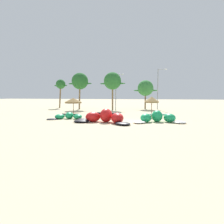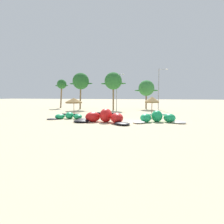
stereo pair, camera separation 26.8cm
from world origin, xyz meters
name	(u,v)px [view 2 (the right image)]	position (x,y,z in m)	size (l,w,h in m)	color
ground_plane	(127,122)	(0.00, 0.00, 0.00)	(260.00, 260.00, 0.00)	beige
kite_far_left	(69,116)	(-8.42, 0.84, 0.36)	(5.89, 3.19, 0.93)	#333338
kite_left	(105,117)	(-2.58, -1.39, 0.65)	(7.56, 4.12, 1.69)	black
kite_left_of_center	(158,118)	(3.76, 0.29, 0.55)	(6.56, 3.72, 1.45)	white
beach_umbrella_near_van	(74,101)	(-11.09, 8.44, 2.36)	(3.14, 3.14, 2.84)	brown
beach_umbrella_middle	(152,100)	(2.93, 6.15, 2.66)	(2.21, 2.21, 3.14)	brown
palm_leftmost	(62,85)	(-20.58, 22.01, 6.04)	(3.68, 2.45, 7.44)	brown
palm_left	(81,81)	(-13.87, 18.69, 6.59)	(5.82, 3.88, 8.59)	brown
palm_left_of_gap	(113,81)	(-5.98, 18.57, 6.50)	(5.89, 3.93, 8.52)	brown
palm_center_left	(146,88)	(1.24, 22.76, 5.00)	(5.66, 3.77, 6.92)	brown
lamppost_west	(117,89)	(-5.48, 20.75, 4.74)	(1.98, 0.24, 8.37)	gray
lamppost_west_center	(159,87)	(4.27, 22.04, 5.30)	(2.09, 0.24, 9.44)	gray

